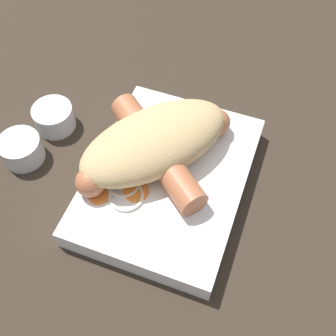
{
  "coord_description": "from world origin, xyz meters",
  "views": [
    {
      "loc": [
        -0.24,
        -0.09,
        0.43
      ],
      "look_at": [
        0.0,
        0.0,
        0.04
      ],
      "focal_mm": 45.0,
      "sensor_mm": 36.0,
      "label": 1
    }
  ],
  "objects_px": {
    "sausage": "(156,151)",
    "condiment_cup_near": "(54,118)",
    "food_tray": "(168,180)",
    "condiment_cup_far": "(22,150)",
    "bread_roll": "(155,142)"
  },
  "relations": [
    {
      "from": "bread_roll",
      "to": "condiment_cup_near",
      "type": "relative_size",
      "value": 3.81
    },
    {
      "from": "food_tray",
      "to": "sausage",
      "type": "height_order",
      "value": "sausage"
    },
    {
      "from": "sausage",
      "to": "food_tray",
      "type": "bearing_deg",
      "value": -124.73
    },
    {
      "from": "bread_roll",
      "to": "condiment_cup_far",
      "type": "distance_m",
      "value": 0.17
    },
    {
      "from": "condiment_cup_near",
      "to": "sausage",
      "type": "bearing_deg",
      "value": -98.94
    },
    {
      "from": "sausage",
      "to": "condiment_cup_near",
      "type": "xyz_separation_m",
      "value": [
        0.02,
        0.15,
        -0.03
      ]
    },
    {
      "from": "food_tray",
      "to": "bread_roll",
      "type": "distance_m",
      "value": 0.05
    },
    {
      "from": "condiment_cup_near",
      "to": "condiment_cup_far",
      "type": "relative_size",
      "value": 1.0
    },
    {
      "from": "bread_roll",
      "to": "condiment_cup_far",
      "type": "xyz_separation_m",
      "value": [
        -0.04,
        0.16,
        -0.04
      ]
    },
    {
      "from": "sausage",
      "to": "condiment_cup_far",
      "type": "height_order",
      "value": "sausage"
    },
    {
      "from": "bread_roll",
      "to": "sausage",
      "type": "xyz_separation_m",
      "value": [
        -0.0,
        -0.0,
        -0.01
      ]
    },
    {
      "from": "food_tray",
      "to": "condiment_cup_near",
      "type": "bearing_deg",
      "value": 77.78
    },
    {
      "from": "condiment_cup_near",
      "to": "condiment_cup_far",
      "type": "bearing_deg",
      "value": 167.78
    },
    {
      "from": "condiment_cup_far",
      "to": "sausage",
      "type": "bearing_deg",
      "value": -77.99
    },
    {
      "from": "bread_roll",
      "to": "sausage",
      "type": "relative_size",
      "value": 1.22
    }
  ]
}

